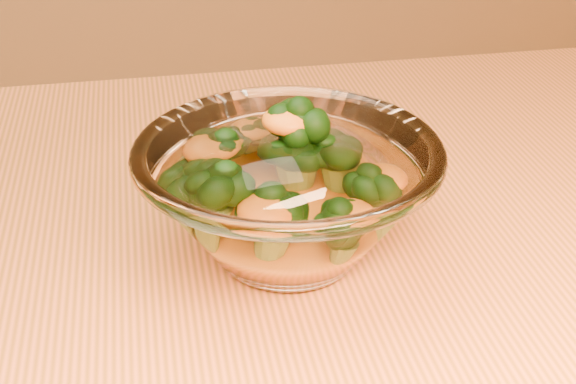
{
  "coord_description": "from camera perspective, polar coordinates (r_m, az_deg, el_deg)",
  "views": [
    {
      "loc": [
        0.02,
        -0.36,
        1.05
      ],
      "look_at": [
        0.1,
        0.07,
        0.8
      ],
      "focal_mm": 50.0,
      "sensor_mm": 36.0,
      "label": 1
    }
  ],
  "objects": [
    {
      "name": "cheese_sauce",
      "position": [
        0.51,
        0.0,
        -2.15
      ],
      "size": [
        0.1,
        0.1,
        0.03
      ],
      "primitive_type": "ellipsoid",
      "color": "#DF5D12",
      "rests_on": "glass_bowl"
    },
    {
      "name": "broccoli_heap",
      "position": [
        0.5,
        -0.91,
        1.15
      ],
      "size": [
        0.13,
        0.12,
        0.08
      ],
      "color": "black",
      "rests_on": "cheese_sauce"
    },
    {
      "name": "glass_bowl",
      "position": [
        0.5,
        0.0,
        -0.41
      ],
      "size": [
        0.19,
        0.19,
        0.09
      ],
      "color": "white",
      "rests_on": "table"
    }
  ]
}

